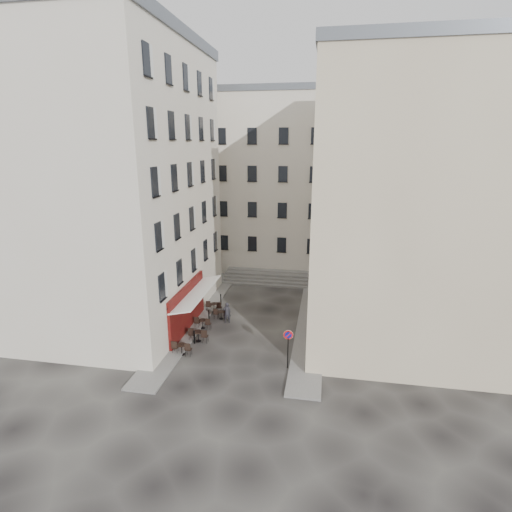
% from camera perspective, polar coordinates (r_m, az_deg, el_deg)
% --- Properties ---
extents(ground, '(90.00, 90.00, 0.00)m').
position_cam_1_polar(ground, '(28.59, -1.79, -11.99)').
color(ground, black).
rests_on(ground, ground).
extents(sidewalk_left, '(2.00, 22.00, 0.12)m').
position_cam_1_polar(sidewalk_left, '(33.13, -8.05, -7.97)').
color(sidewalk_left, slate).
rests_on(sidewalk_left, ground).
extents(sidewalk_right, '(2.00, 18.00, 0.12)m').
position_cam_1_polar(sidewalk_right, '(30.75, 7.75, -9.92)').
color(sidewalk_right, slate).
rests_on(sidewalk_right, ground).
extents(building_left, '(12.20, 16.20, 20.60)m').
position_cam_1_polar(building_left, '(32.07, -19.73, 9.49)').
color(building_left, beige).
rests_on(building_left, ground).
extents(building_right, '(12.20, 14.20, 18.60)m').
position_cam_1_polar(building_right, '(28.98, 20.51, 6.84)').
color(building_right, tan).
rests_on(building_right, ground).
extents(building_back, '(18.20, 10.20, 18.60)m').
position_cam_1_polar(building_back, '(44.37, 1.97, 10.59)').
color(building_back, beige).
rests_on(building_back, ground).
extents(cafe_storefront, '(1.74, 7.30, 3.50)m').
position_cam_1_polar(cafe_storefront, '(29.77, -9.63, -7.06)').
color(cafe_storefront, '#4B0A0B').
rests_on(cafe_storefront, ground).
extents(stone_steps, '(9.00, 3.15, 0.80)m').
position_cam_1_polar(stone_steps, '(39.84, 1.95, -3.15)').
color(stone_steps, slate).
rests_on(stone_steps, ground).
extents(bollard_near, '(0.12, 0.12, 0.98)m').
position_cam_1_polar(bollard_near, '(28.29, -8.81, -11.30)').
color(bollard_near, black).
rests_on(bollard_near, ground).
extents(bollard_mid, '(0.12, 0.12, 0.98)m').
position_cam_1_polar(bollard_mid, '(31.29, -6.74, -8.47)').
color(bollard_mid, black).
rests_on(bollard_mid, ground).
extents(bollard_far, '(0.12, 0.12, 0.98)m').
position_cam_1_polar(bollard_far, '(34.38, -5.05, -6.13)').
color(bollard_far, black).
rests_on(bollard_far, ground).
extents(no_parking_sign, '(0.58, 0.13, 2.53)m').
position_cam_1_polar(no_parking_sign, '(24.69, 4.60, -12.10)').
color(no_parking_sign, black).
rests_on(no_parking_sign, ground).
extents(bistro_table_a, '(1.32, 0.62, 0.93)m').
position_cam_1_polar(bistro_table_a, '(27.08, -10.54, -12.82)').
color(bistro_table_a, black).
rests_on(bistro_table_a, ground).
extents(bistro_table_b, '(1.38, 0.65, 0.97)m').
position_cam_1_polar(bistro_table_b, '(28.50, -8.22, -11.12)').
color(bistro_table_b, black).
rests_on(bistro_table_b, ground).
extents(bistro_table_c, '(1.26, 0.59, 0.89)m').
position_cam_1_polar(bistro_table_c, '(30.33, -7.60, -9.47)').
color(bistro_table_c, black).
rests_on(bistro_table_c, ground).
extents(bistro_table_d, '(1.20, 0.56, 0.85)m').
position_cam_1_polar(bistro_table_d, '(31.69, -4.98, -8.28)').
color(bistro_table_d, black).
rests_on(bistro_table_d, ground).
extents(bistro_table_e, '(1.32, 0.62, 0.93)m').
position_cam_1_polar(bistro_table_e, '(33.02, -6.01, -7.21)').
color(bistro_table_e, black).
rests_on(bistro_table_e, ground).
extents(pedestrian, '(0.68, 0.52, 1.65)m').
position_cam_1_polar(pedestrian, '(30.97, -4.18, -8.05)').
color(pedestrian, '#242329').
rests_on(pedestrian, ground).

